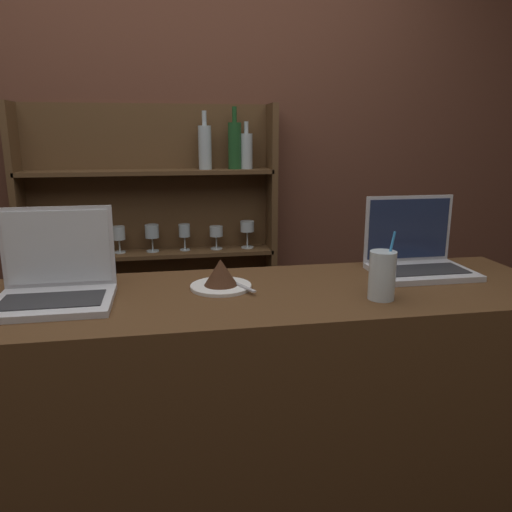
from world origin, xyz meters
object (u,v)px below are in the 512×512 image
cake_plate (221,277)px  water_glass (382,275)px  laptop_near (55,282)px  laptop_far (417,255)px

cake_plate → water_glass: water_glass is taller
laptop_near → laptop_far: size_ratio=0.99×
laptop_far → cake_plate: 0.66m
cake_plate → water_glass: size_ratio=0.97×
cake_plate → water_glass: 0.46m
laptop_near → cake_plate: bearing=4.1°
laptop_near → water_glass: bearing=-9.2°
laptop_far → cake_plate: (-0.66, -0.07, -0.02)m
laptop_near → cake_plate: size_ratio=1.67×
laptop_near → cake_plate: laptop_near is taller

